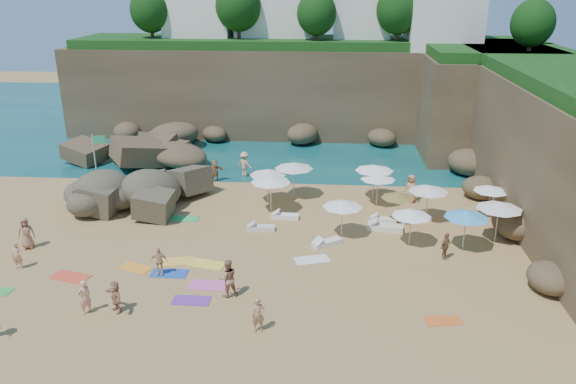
# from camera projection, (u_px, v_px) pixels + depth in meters

# --- Properties ---
(ground) EXTENTS (120.00, 120.00, 0.00)m
(ground) POSITION_uv_depth(u_px,v_px,m) (248.00, 244.00, 31.17)
(ground) COLOR tan
(ground) RESTS_ON ground
(seawater) EXTENTS (120.00, 120.00, 0.00)m
(seawater) POSITION_uv_depth(u_px,v_px,m) (288.00, 119.00, 59.16)
(seawater) COLOR #0C4751
(seawater) RESTS_ON ground
(cliff_back) EXTENTS (44.00, 8.00, 8.00)m
(cliff_back) POSITION_uv_depth(u_px,v_px,m) (305.00, 90.00, 52.95)
(cliff_back) COLOR brown
(cliff_back) RESTS_ON ground
(cliff_right) EXTENTS (8.00, 30.00, 8.00)m
(cliff_right) POSITION_uv_depth(u_px,v_px,m) (558.00, 142.00, 35.91)
(cliff_right) COLOR brown
(cliff_right) RESTS_ON ground
(cliff_corner) EXTENTS (10.00, 12.00, 8.00)m
(cliff_corner) POSITION_uv_depth(u_px,v_px,m) (480.00, 104.00, 47.25)
(cliff_corner) COLOR brown
(cliff_corner) RESTS_ON ground
(rock_promontory) EXTENTS (12.00, 7.00, 2.00)m
(rock_promontory) POSITION_uv_depth(u_px,v_px,m) (145.00, 156.00, 46.86)
(rock_promontory) COLOR brown
(rock_promontory) RESTS_ON ground
(clifftop_buildings) EXTENTS (28.48, 9.48, 7.00)m
(clifftop_buildings) POSITION_uv_depth(u_px,v_px,m) (317.00, 9.00, 51.07)
(clifftop_buildings) COLOR white
(clifftop_buildings) RESTS_ON cliff_back
(clifftop_trees) EXTENTS (35.60, 23.82, 4.40)m
(clifftop_trees) POSITION_uv_depth(u_px,v_px,m) (338.00, 13.00, 45.08)
(clifftop_trees) COLOR #11380F
(clifftop_trees) RESTS_ON ground
(marina_masts) EXTENTS (3.10, 0.10, 6.00)m
(marina_masts) POSITION_uv_depth(u_px,v_px,m) (133.00, 89.00, 59.25)
(marina_masts) COLOR white
(marina_masts) RESTS_ON ground
(rock_outcrop) EXTENTS (8.05, 6.53, 2.92)m
(rock_outcrop) POSITION_uv_depth(u_px,v_px,m) (134.00, 204.00, 36.70)
(rock_outcrop) COLOR brown
(rock_outcrop) RESTS_ON ground
(flag_pole) EXTENTS (0.85, 0.23, 4.41)m
(flag_pole) POSITION_uv_depth(u_px,v_px,m) (97.00, 158.00, 36.78)
(flag_pole) COLOR silver
(flag_pole) RESTS_ON ground
(parasol_0) EXTENTS (2.50, 2.50, 2.36)m
(parasol_0) POSITION_uv_depth(u_px,v_px,m) (271.00, 179.00, 34.74)
(parasol_0) COLOR silver
(parasol_0) RESTS_ON ground
(parasol_1) EXTENTS (2.58, 2.58, 2.44)m
(parasol_1) POSITION_uv_depth(u_px,v_px,m) (294.00, 166.00, 37.10)
(parasol_1) COLOR silver
(parasol_1) RESTS_ON ground
(parasol_2) EXTENTS (2.53, 2.53, 2.39)m
(parasol_2) POSITION_uv_depth(u_px,v_px,m) (374.00, 168.00, 36.78)
(parasol_2) COLOR silver
(parasol_2) RESTS_ON ground
(parasol_3) EXTENTS (2.25, 2.25, 2.13)m
(parasol_3) POSITION_uv_depth(u_px,v_px,m) (378.00, 177.00, 35.86)
(parasol_3) COLOR silver
(parasol_3) RESTS_ON ground
(parasol_4) EXTENTS (2.38, 2.38, 2.25)m
(parasol_4) POSITION_uv_depth(u_px,v_px,m) (428.00, 189.00, 33.50)
(parasol_4) COLOR silver
(parasol_4) RESTS_ON ground
(parasol_5) EXTENTS (2.39, 2.39, 2.26)m
(parasol_5) POSITION_uv_depth(u_px,v_px,m) (268.00, 172.00, 36.30)
(parasol_5) COLOR silver
(parasol_5) RESTS_ON ground
(parasol_6) EXTENTS (2.01, 2.01, 1.90)m
(parasol_6) POSITION_uv_depth(u_px,v_px,m) (398.00, 196.00, 33.30)
(parasol_6) COLOR silver
(parasol_6) RESTS_ON ground
(parasol_7) EXTENTS (2.51, 2.51, 2.37)m
(parasol_7) POSITION_uv_depth(u_px,v_px,m) (500.00, 206.00, 30.64)
(parasol_7) COLOR silver
(parasol_7) RESTS_ON ground
(parasol_8) EXTENTS (2.13, 2.13, 2.01)m
(parasol_8) POSITION_uv_depth(u_px,v_px,m) (491.00, 189.00, 34.13)
(parasol_8) COLOR silver
(parasol_8) RESTS_ON ground
(parasol_9) EXTENTS (2.27, 2.27, 2.14)m
(parasol_9) POSITION_uv_depth(u_px,v_px,m) (342.00, 204.00, 31.44)
(parasol_9) COLOR silver
(parasol_9) RESTS_ON ground
(parasol_10) EXTENTS (2.38, 2.38, 2.25)m
(parasol_10) POSITION_uv_depth(u_px,v_px,m) (467.00, 214.00, 29.79)
(parasol_10) COLOR silver
(parasol_10) RESTS_ON ground
(parasol_11) EXTENTS (2.17, 2.17, 2.05)m
(parasol_11) POSITION_uv_depth(u_px,v_px,m) (411.00, 213.00, 30.39)
(parasol_11) COLOR silver
(parasol_11) RESTS_ON ground
(lounger_0) EXTENTS (1.70, 0.64, 0.26)m
(lounger_0) POSITION_uv_depth(u_px,v_px,m) (285.00, 216.00, 34.48)
(lounger_0) COLOR white
(lounger_0) RESTS_ON ground
(lounger_1) EXTENTS (1.66, 0.82, 0.25)m
(lounger_1) POSITION_uv_depth(u_px,v_px,m) (383.00, 220.00, 33.96)
(lounger_1) COLOR white
(lounger_1) RESTS_ON ground
(lounger_2) EXTENTS (1.98, 1.13, 0.29)m
(lounger_2) POSITION_uv_depth(u_px,v_px,m) (415.00, 219.00, 33.98)
(lounger_2) COLOR silver
(lounger_2) RESTS_ON ground
(lounger_3) EXTENTS (1.66, 0.64, 0.25)m
(lounger_3) POSITION_uv_depth(u_px,v_px,m) (261.00, 228.00, 32.85)
(lounger_3) COLOR silver
(lounger_3) RESTS_ON ground
(lounger_4) EXTENTS (2.14, 0.97, 0.32)m
(lounger_4) POSITION_uv_depth(u_px,v_px,m) (385.00, 227.00, 32.83)
(lounger_4) COLOR silver
(lounger_4) RESTS_ON ground
(lounger_5) EXTENTS (1.74, 1.46, 0.27)m
(lounger_5) POSITION_uv_depth(u_px,v_px,m) (327.00, 243.00, 30.97)
(lounger_5) COLOR white
(lounger_5) RESTS_ON ground
(towel_2) EXTENTS (1.81, 1.36, 0.03)m
(towel_2) POSITION_uv_depth(u_px,v_px,m) (136.00, 268.00, 28.52)
(towel_2) COLOR orange
(towel_2) RESTS_ON ground
(towel_4) EXTENTS (2.00, 1.32, 0.03)m
(towel_4) POSITION_uv_depth(u_px,v_px,m) (207.00, 264.00, 28.89)
(towel_4) COLOR yellow
(towel_4) RESTS_ON ground
(towel_5) EXTENTS (1.98, 1.40, 0.03)m
(towel_5) POSITION_uv_depth(u_px,v_px,m) (312.00, 260.00, 29.36)
(towel_5) COLOR white
(towel_5) RESTS_ON ground
(towel_6) EXTENTS (1.72, 0.86, 0.03)m
(towel_6) POSITION_uv_depth(u_px,v_px,m) (191.00, 300.00, 25.61)
(towel_6) COLOR #7031A1
(towel_6) RESTS_ON ground
(towel_7) EXTENTS (2.05, 1.39, 0.03)m
(towel_7) POSITION_uv_depth(u_px,v_px,m) (71.00, 277.00, 27.65)
(towel_7) COLOR #E94529
(towel_7) RESTS_ON ground
(towel_8) EXTENTS (1.81, 0.91, 0.03)m
(towel_8) POSITION_uv_depth(u_px,v_px,m) (169.00, 273.00, 27.97)
(towel_8) COLOR #214BB3
(towel_8) RESTS_ON ground
(towel_9) EXTENTS (1.96, 0.99, 0.03)m
(towel_9) POSITION_uv_depth(u_px,v_px,m) (209.00, 285.00, 26.88)
(towel_9) COLOR #E95AB0
(towel_9) RESTS_ON ground
(towel_10) EXTENTS (1.67, 1.02, 0.03)m
(towel_10) POSITION_uv_depth(u_px,v_px,m) (443.00, 321.00, 24.09)
(towel_10) COLOR orange
(towel_10) RESTS_ON ground
(towel_11) EXTENTS (1.80, 0.93, 0.03)m
(towel_11) POSITION_uv_depth(u_px,v_px,m) (184.00, 219.00, 34.41)
(towel_11) COLOR green
(towel_11) RESTS_ON ground
(towel_12) EXTENTS (2.02, 1.32, 0.03)m
(towel_12) POSITION_uv_depth(u_px,v_px,m) (176.00, 261.00, 29.17)
(towel_12) COLOR #FFBE43
(towel_12) RESTS_ON ground
(person_stand_0) EXTENTS (0.57, 0.41, 1.46)m
(person_stand_0) POSITION_uv_depth(u_px,v_px,m) (17.00, 256.00, 28.22)
(person_stand_0) COLOR tan
(person_stand_0) RESTS_ON ground
(person_stand_1) EXTENTS (1.10, 1.00, 1.85)m
(person_stand_1) POSITION_uv_depth(u_px,v_px,m) (228.00, 278.00, 25.69)
(person_stand_1) COLOR #A16C50
(person_stand_1) RESTS_ON ground
(person_stand_2) EXTENTS (1.32, 0.99, 1.90)m
(person_stand_2) POSITION_uv_depth(u_px,v_px,m) (245.00, 164.00, 41.58)
(person_stand_2) COLOR #DEA17E
(person_stand_2) RESTS_ON ground
(person_stand_3) EXTENTS (0.84, 0.88, 1.46)m
(person_stand_3) POSITION_uv_depth(u_px,v_px,m) (445.00, 246.00, 29.24)
(person_stand_3) COLOR olive
(person_stand_3) RESTS_ON ground
(person_stand_4) EXTENTS (1.00, 1.01, 1.88)m
(person_stand_4) POSITION_uv_depth(u_px,v_px,m) (411.00, 189.00, 36.72)
(person_stand_4) COLOR tan
(person_stand_4) RESTS_ON ground
(person_stand_5) EXTENTS (1.55, 1.09, 1.64)m
(person_stand_5) POSITION_uv_depth(u_px,v_px,m) (215.00, 170.00, 40.61)
(person_stand_5) COLOR #A98154
(person_stand_5) RESTS_ON ground
(person_stand_6) EXTENTS (0.67, 0.70, 1.61)m
(person_stand_6) POSITION_uv_depth(u_px,v_px,m) (84.00, 297.00, 24.41)
(person_stand_6) COLOR #E79C83
(person_stand_6) RESTS_ON ground
(person_lie_1) EXTENTS (0.97, 1.53, 0.36)m
(person_lie_1) POSITION_uv_depth(u_px,v_px,m) (160.00, 272.00, 27.81)
(person_lie_1) COLOR #EAB585
(person_lie_1) RESTS_ON ground
(person_lie_2) EXTENTS (1.50, 1.96, 0.47)m
(person_lie_2) POSITION_uv_depth(u_px,v_px,m) (28.00, 244.00, 30.56)
(person_lie_2) COLOR #A46D52
(person_lie_2) RESTS_ON ground
(person_lie_3) EXTENTS (1.99, 1.99, 0.39)m
(person_lie_3) POSITION_uv_depth(u_px,v_px,m) (117.00, 308.00, 24.72)
(person_lie_3) COLOR tan
(person_lie_3) RESTS_ON ground
(person_lie_4) EXTENTS (0.92, 1.58, 0.36)m
(person_lie_4) POSITION_uv_depth(u_px,v_px,m) (259.00, 327.00, 23.35)
(person_lie_4) COLOR #AA7A55
(person_lie_4) RESTS_ON ground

